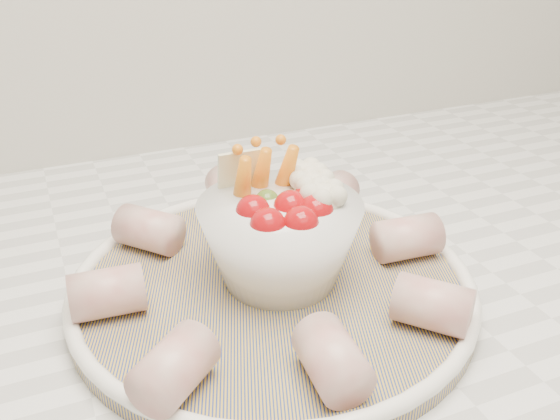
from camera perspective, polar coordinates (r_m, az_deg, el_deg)
name	(u,v)px	position (r m, az deg, el deg)	size (l,w,h in m)	color
serving_platter	(273,286)	(0.51, -0.68, -6.93)	(0.41, 0.41, 0.02)	navy
veggie_bowl	(282,234)	(0.49, 0.16, -2.21)	(0.13, 0.13, 0.10)	white
cured_meat_rolls	(271,262)	(0.49, -0.82, -4.79)	(0.30, 0.31, 0.04)	#B75A54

